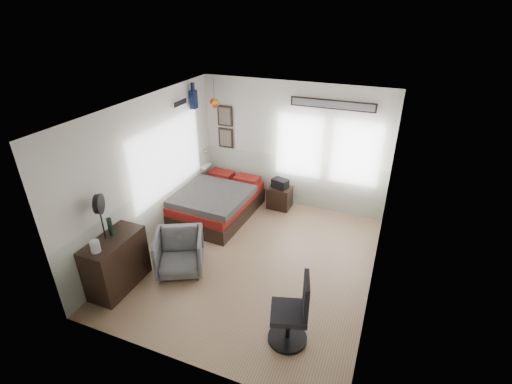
% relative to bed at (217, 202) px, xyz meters
% --- Properties ---
extents(ground_plane, '(4.00, 4.50, 0.01)m').
position_rel_bed_xyz_m(ground_plane, '(1.29, -1.16, -0.31)').
color(ground_plane, '#916D4E').
extents(room_shell, '(4.02, 4.52, 2.71)m').
position_rel_bed_xyz_m(room_shell, '(1.21, -0.97, 1.31)').
color(room_shell, beige).
rests_on(room_shell, ground_plane).
extents(wall_decor, '(3.55, 1.32, 1.44)m').
position_rel_bed_xyz_m(wall_decor, '(0.19, 0.80, 1.80)').
color(wall_decor, black).
rests_on(wall_decor, room_shell).
extents(bed, '(1.49, 2.01, 0.62)m').
position_rel_bed_xyz_m(bed, '(0.00, 0.00, 0.00)').
color(bed, black).
rests_on(bed, ground_plane).
extents(dresser, '(0.48, 1.00, 0.90)m').
position_rel_bed_xyz_m(dresser, '(-0.45, -2.55, 0.15)').
color(dresser, black).
rests_on(dresser, ground_plane).
extents(armchair, '(1.03, 1.04, 0.71)m').
position_rel_bed_xyz_m(armchair, '(0.25, -1.85, 0.05)').
color(armchair, slate).
rests_on(armchair, ground_plane).
extents(nightstand, '(0.50, 0.41, 0.49)m').
position_rel_bed_xyz_m(nightstand, '(1.13, 0.80, -0.06)').
color(nightstand, black).
rests_on(nightstand, ground_plane).
extents(task_chair, '(0.58, 0.58, 1.06)m').
position_rel_bed_xyz_m(task_chair, '(2.43, -2.56, 0.13)').
color(task_chair, black).
rests_on(task_chair, ground_plane).
extents(kettle, '(0.16, 0.13, 0.18)m').
position_rel_bed_xyz_m(kettle, '(-0.43, -2.87, 0.69)').
color(kettle, silver).
rests_on(kettle, dresser).
extents(bottle, '(0.07, 0.07, 0.29)m').
position_rel_bed_xyz_m(bottle, '(-0.53, -2.44, 0.74)').
color(bottle, black).
rests_on(bottle, dresser).
extents(stand_fan, '(0.20, 0.29, 0.75)m').
position_rel_bed_xyz_m(stand_fan, '(-0.53, -2.56, 1.18)').
color(stand_fan, black).
rests_on(stand_fan, dresser).
extents(black_bag, '(0.39, 0.31, 0.20)m').
position_rel_bed_xyz_m(black_bag, '(1.13, 0.80, 0.28)').
color(black_bag, black).
rests_on(black_bag, nightstand).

